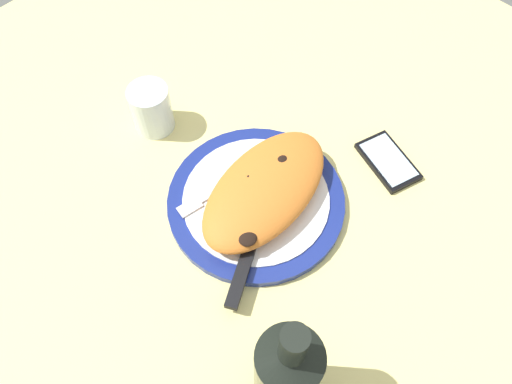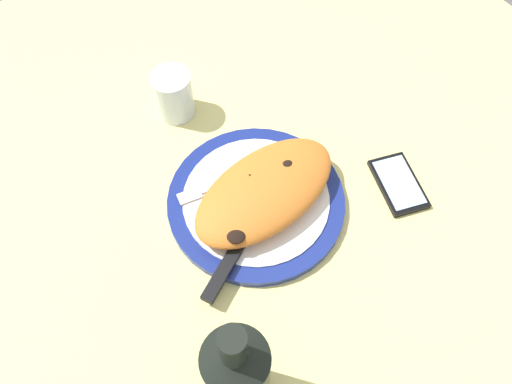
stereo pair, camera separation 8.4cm
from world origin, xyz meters
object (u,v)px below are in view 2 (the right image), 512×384
at_px(fork, 215,186).
at_px(smartphone, 398,184).
at_px(water_glass, 174,97).
at_px(wine_bottle, 237,375).
at_px(plate, 256,201).
at_px(knife, 233,255).
at_px(calzone, 265,191).

bearing_deg(fork, smartphone, 147.36).
height_order(fork, smartphone, fork).
xyz_separation_m(water_glass, wine_bottle, (0.19, 0.49, 0.08)).
height_order(plate, fork, fork).
bearing_deg(knife, smartphone, 171.27).
xyz_separation_m(plate, fork, (0.04, -0.06, 0.01)).
bearing_deg(water_glass, plate, 91.30).
bearing_deg(plate, water_glass, -88.70).
relative_size(knife, smartphone, 1.72).
bearing_deg(water_glass, wine_bottle, 68.93).
bearing_deg(plate, wine_bottle, 50.40).
height_order(calzone, smartphone, calzone).
xyz_separation_m(fork, smartphone, (-0.27, 0.17, -0.02)).
bearing_deg(knife, plate, -144.02).
bearing_deg(calzone, plate, -39.63).
relative_size(plate, water_glass, 3.26).
distance_m(fork, knife, 0.13).
bearing_deg(plate, smartphone, 153.08).
bearing_deg(smartphone, plate, -26.92).
distance_m(calzone, fork, 0.09).
bearing_deg(wine_bottle, plate, -129.60).
relative_size(knife, wine_bottle, 0.80).
height_order(calzone, knife, calzone).
bearing_deg(fork, plate, 127.25).
height_order(plate, smartphone, plate).
distance_m(plate, knife, 0.11).
relative_size(plate, knife, 1.33).
relative_size(plate, calzone, 1.06).
bearing_deg(water_glass, fork, 79.05).
distance_m(plate, smartphone, 0.25).
height_order(calzone, wine_bottle, wine_bottle).
distance_m(calzone, knife, 0.12).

